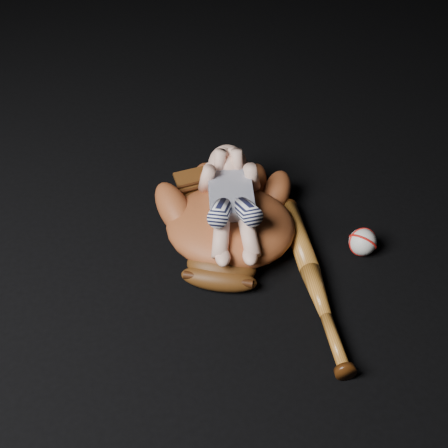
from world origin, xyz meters
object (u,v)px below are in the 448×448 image
object	(u,v)px
baseball_glove	(230,221)
newborn_baby	(232,200)
baseball_bat	(313,279)
baseball	(363,242)

from	to	relation	value
baseball_glove	newborn_baby	bearing A→B (deg)	79.75
baseball_bat	baseball	world-z (taller)	baseball
newborn_baby	baseball	distance (m)	0.32
baseball	baseball_bat	bearing A→B (deg)	-149.34
baseball_bat	baseball	size ratio (longest dim) A/B	7.71
baseball_glove	baseball	bearing A→B (deg)	3.81
newborn_baby	baseball_glove	bearing A→B (deg)	-113.96
baseball_glove	baseball_bat	xyz separation A→B (m)	(0.15, -0.17, -0.04)
baseball_glove	baseball	size ratio (longest dim) A/B	6.67
newborn_baby	baseball_bat	bearing A→B (deg)	-44.04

